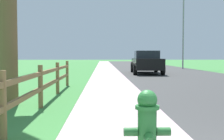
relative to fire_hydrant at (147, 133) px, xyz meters
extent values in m
plane|color=#3B7C3B|center=(0.87, 24.45, -0.45)|extent=(120.00, 120.00, 0.00)
cube|color=#383838|center=(4.37, 26.45, -0.45)|extent=(7.00, 66.00, 0.01)
cube|color=#BA99A1|center=(-2.13, 26.45, -0.45)|extent=(6.00, 66.00, 0.01)
cube|color=#3B7C3B|center=(-3.63, 26.45, -0.44)|extent=(5.00, 66.00, 0.00)
cylinder|color=#287233|center=(0.00, 0.01, 0.26)|extent=(0.24, 0.24, 0.03)
sphere|color=#287233|center=(0.00, 0.01, 0.33)|extent=(0.20, 0.20, 0.20)
cube|color=#22612B|center=(0.00, 0.01, 0.40)|extent=(0.04, 0.04, 0.04)
cylinder|color=#22612B|center=(-0.17, 0.01, 0.01)|extent=(0.14, 0.09, 0.09)
cylinder|color=#22612B|center=(0.17, 0.01, 0.01)|extent=(0.14, 0.09, 0.09)
cylinder|color=brown|center=(-1.88, 1.30, 0.05)|extent=(0.11, 0.11, 1.01)
cylinder|color=brown|center=(-1.88, 3.78, 0.05)|extent=(0.11, 0.11, 1.01)
cylinder|color=brown|center=(-1.88, 6.26, 0.05)|extent=(0.11, 0.11, 1.01)
cylinder|color=brown|center=(-1.88, 8.74, 0.05)|extent=(0.11, 0.11, 1.01)
cube|color=brown|center=(-1.88, 3.78, 0.00)|extent=(0.07, 9.91, 0.09)
cube|color=brown|center=(-1.88, 3.78, 0.36)|extent=(0.07, 9.91, 0.09)
cube|color=black|center=(2.57, 16.55, 0.23)|extent=(2.00, 5.07, 0.72)
cube|color=#1E232B|center=(2.57, 16.55, 0.85)|extent=(1.65, 2.27, 0.52)
cylinder|color=black|center=(1.77, 18.13, -0.07)|extent=(0.26, 0.76, 0.75)
cylinder|color=black|center=(3.53, 18.05, -0.07)|extent=(0.26, 0.76, 0.75)
cylinder|color=black|center=(1.62, 15.05, -0.07)|extent=(0.26, 0.76, 0.75)
cylinder|color=black|center=(3.37, 14.96, -0.07)|extent=(0.26, 0.76, 0.75)
cylinder|color=gray|center=(7.08, 23.43, 3.21)|extent=(0.14, 0.14, 7.31)
camera|label=1|loc=(-0.45, -2.78, 0.77)|focal=45.31mm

